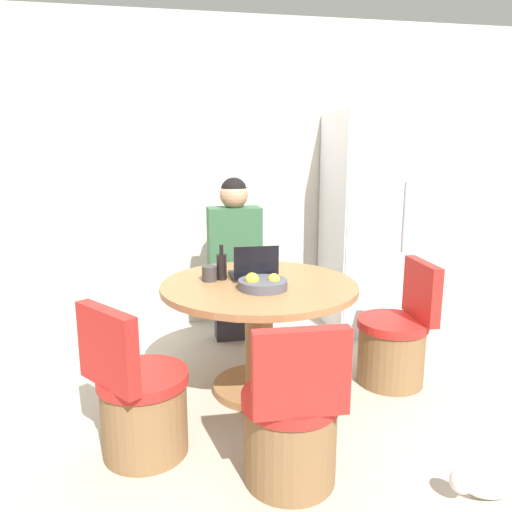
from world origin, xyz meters
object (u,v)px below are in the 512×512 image
(refrigerator, at_px, (365,223))
(person_seated, at_px, (234,254))
(fruit_bowl, at_px, (262,284))
(dining_table, at_px, (259,316))
(bottle, at_px, (222,266))
(chair_right_side, at_px, (395,344))
(chair_near_left_corner, at_px, (140,405))
(chair_near_camera, at_px, (291,429))
(laptop, at_px, (254,272))
(cat, at_px, (492,481))

(refrigerator, distance_m, person_seated, 1.19)
(refrigerator, xyz_separation_m, fruit_bowl, (-1.13, -1.15, -0.16))
(dining_table, relative_size, fruit_bowl, 4.17)
(person_seated, distance_m, bottle, 0.73)
(fruit_bowl, relative_size, bottle, 1.31)
(chair_right_side, distance_m, chair_near_left_corner, 1.71)
(chair_near_camera, height_order, laptop, laptop)
(chair_near_camera, bearing_deg, laptop, -89.11)
(chair_near_camera, bearing_deg, fruit_bowl, -89.82)
(dining_table, xyz_separation_m, fruit_bowl, (-0.01, -0.13, 0.25))
(dining_table, xyz_separation_m, bottle, (-0.22, 0.13, 0.30))
(fruit_bowl, distance_m, bottle, 0.34)
(chair_near_camera, distance_m, person_seated, 1.80)
(chair_near_camera, xyz_separation_m, chair_near_left_corner, (-0.69, 0.36, 0.00))
(cat, bearing_deg, fruit_bowl, -52.90)
(dining_table, height_order, chair_near_camera, chair_near_camera)
(chair_near_left_corner, xyz_separation_m, cat, (1.55, -0.65, -0.19))
(dining_table, relative_size, person_seated, 0.92)
(refrigerator, distance_m, chair_near_camera, 2.34)
(chair_near_left_corner, xyz_separation_m, laptop, (0.71, 0.67, 0.50))
(chair_near_camera, xyz_separation_m, laptop, (0.02, 1.03, 0.50))
(refrigerator, xyz_separation_m, chair_near_camera, (-1.16, -1.92, -0.64))
(dining_table, height_order, fruit_bowl, fruit_bowl)
(cat, bearing_deg, chair_near_camera, -19.37)
(refrigerator, xyz_separation_m, chair_right_side, (-0.22, -1.07, -0.64))
(chair_near_camera, distance_m, cat, 0.92)
(laptop, relative_size, cat, 0.64)
(chair_right_side, relative_size, chair_near_left_corner, 1.00)
(chair_right_side, relative_size, bottle, 3.67)
(chair_near_left_corner, xyz_separation_m, fruit_bowl, (0.72, 0.42, 0.48))
(chair_near_left_corner, relative_size, laptop, 2.90)
(chair_near_left_corner, height_order, bottle, bottle)
(chair_near_left_corner, height_order, fruit_bowl, fruit_bowl)
(chair_near_left_corner, bearing_deg, cat, -149.68)
(laptop, distance_m, fruit_bowl, 0.25)
(dining_table, xyz_separation_m, laptop, (-0.01, 0.12, 0.26))
(dining_table, height_order, bottle, bottle)
(refrigerator, distance_m, laptop, 1.45)
(fruit_bowl, bearing_deg, chair_near_left_corner, -149.92)
(fruit_bowl, relative_size, cat, 0.67)
(refrigerator, relative_size, chair_near_left_corner, 2.22)
(laptop, bearing_deg, dining_table, 95.40)
(bottle, height_order, cat, bottle)
(chair_right_side, distance_m, bottle, 1.26)
(dining_table, bearing_deg, cat, -55.35)
(chair_near_camera, bearing_deg, refrigerator, -118.93)
(chair_near_camera, xyz_separation_m, fruit_bowl, (0.03, 0.78, 0.48))
(fruit_bowl, bearing_deg, chair_right_side, 4.90)
(chair_near_left_corner, distance_m, laptop, 1.10)
(fruit_bowl, bearing_deg, cat, -51.90)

